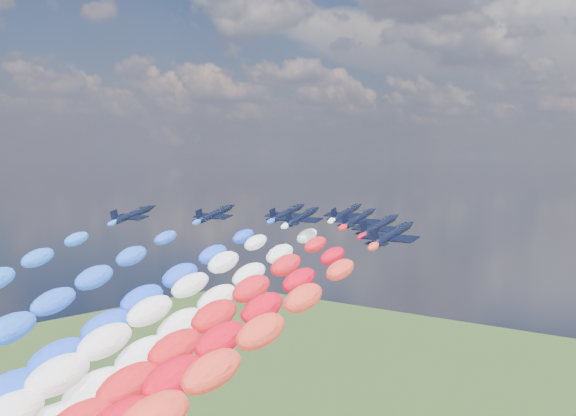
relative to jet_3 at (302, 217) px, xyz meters
The scene contains 11 objects.
jet_0 32.68m from the jet_3, 149.59° to the right, with size 8.53×11.44×2.52m, color black, non-canonical shape.
jet_1 18.31m from the jet_3, 164.18° to the right, with size 8.53×11.44×2.52m, color black, non-canonical shape.
jet_2 10.16m from the jet_3, 145.95° to the left, with size 8.53×11.44×2.52m, color black, non-canonical shape.
trail_2 55.01m from the jet_3, 99.62° to the right, with size 7.34×108.69×49.05m, color blue, non-canonical shape.
jet_3 is the anchor object (origin of this frame).
trail_3 59.61m from the jet_3, 90.00° to the right, with size 7.34×108.69×49.05m, color white, non-canonical shape.
jet_4 13.94m from the jet_3, 90.13° to the left, with size 8.53×11.44×2.52m, color black, non-canonical shape.
trail_4 46.94m from the jet_3, 90.04° to the right, with size 7.34×108.69×49.05m, color white, non-canonical shape.
jet_5 10.59m from the jet_3, 21.35° to the left, with size 8.53×11.44×2.52m, color black, non-canonical shape.
jet_6 21.47m from the jet_3, 16.15° to the right, with size 8.53×11.44×2.52m, color black, non-canonical shape.
jet_7 33.70m from the jet_3, 28.89° to the right, with size 8.53×11.44×2.52m, color black, non-canonical shape.
Camera 1 is at (85.37, -98.12, 119.60)m, focal length 47.16 mm.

